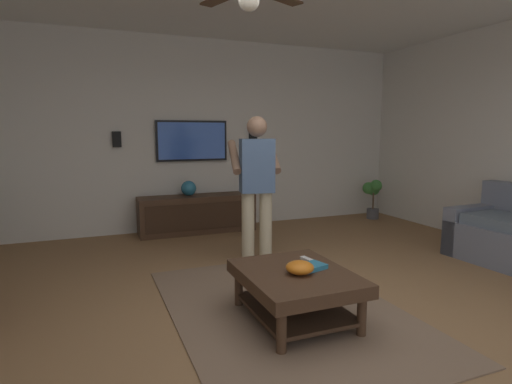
# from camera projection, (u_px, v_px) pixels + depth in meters

# --- Properties ---
(ground_plane) EXTENTS (8.28, 8.28, 0.00)m
(ground_plane) POSITION_uv_depth(u_px,v_px,m) (310.00, 318.00, 3.32)
(ground_plane) COLOR olive
(wall_back_tv) EXTENTS (0.10, 6.94, 2.85)m
(wall_back_tv) POSITION_uv_depth(u_px,v_px,m) (198.00, 135.00, 6.33)
(wall_back_tv) COLOR silver
(wall_back_tv) RESTS_ON ground
(area_rug) EXTENTS (2.63, 1.80, 0.01)m
(area_rug) POSITION_uv_depth(u_px,v_px,m) (284.00, 309.00, 3.46)
(area_rug) COLOR #7A604C
(area_rug) RESTS_ON ground
(coffee_table) EXTENTS (1.00, 0.80, 0.40)m
(coffee_table) POSITION_uv_depth(u_px,v_px,m) (295.00, 284.00, 3.24)
(coffee_table) COLOR #422B1C
(coffee_table) RESTS_ON ground
(media_console) EXTENTS (0.45, 1.70, 0.55)m
(media_console) POSITION_uv_depth(u_px,v_px,m) (197.00, 214.00, 6.14)
(media_console) COLOR #422B1C
(media_console) RESTS_ON ground
(tv) EXTENTS (0.05, 1.07, 0.60)m
(tv) POSITION_uv_depth(u_px,v_px,m) (192.00, 141.00, 6.21)
(tv) COLOR black
(person_standing) EXTENTS (0.60, 0.61, 1.64)m
(person_standing) POSITION_uv_depth(u_px,v_px,m) (257.00, 182.00, 4.54)
(person_standing) COLOR #C6B793
(person_standing) RESTS_ON ground
(potted_plant_short) EXTENTS (0.31, 0.30, 0.67)m
(potted_plant_short) POSITION_uv_depth(u_px,v_px,m) (373.00, 192.00, 7.12)
(potted_plant_short) COLOR #4C4C51
(potted_plant_short) RESTS_ON ground
(bowl) EXTENTS (0.22, 0.22, 0.10)m
(bowl) POSITION_uv_depth(u_px,v_px,m) (300.00, 267.00, 3.16)
(bowl) COLOR orange
(bowl) RESTS_ON coffee_table
(remote_white) EXTENTS (0.15, 0.07, 0.02)m
(remote_white) POSITION_uv_depth(u_px,v_px,m) (307.00, 260.00, 3.48)
(remote_white) COLOR white
(remote_white) RESTS_ON coffee_table
(book) EXTENTS (0.21, 0.25, 0.04)m
(book) POSITION_uv_depth(u_px,v_px,m) (311.00, 267.00, 3.27)
(book) COLOR teal
(book) RESTS_ON coffee_table
(vase_round) EXTENTS (0.22, 0.22, 0.22)m
(vase_round) POSITION_uv_depth(u_px,v_px,m) (189.00, 188.00, 6.07)
(vase_round) COLOR teal
(vase_round) RESTS_ON media_console
(wall_speaker_left) EXTENTS (0.06, 0.12, 0.22)m
(wall_speaker_left) POSITION_uv_depth(u_px,v_px,m) (253.00, 137.00, 6.58)
(wall_speaker_left) COLOR black
(wall_speaker_right) EXTENTS (0.06, 0.12, 0.22)m
(wall_speaker_right) POSITION_uv_depth(u_px,v_px,m) (117.00, 139.00, 5.82)
(wall_speaker_right) COLOR black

